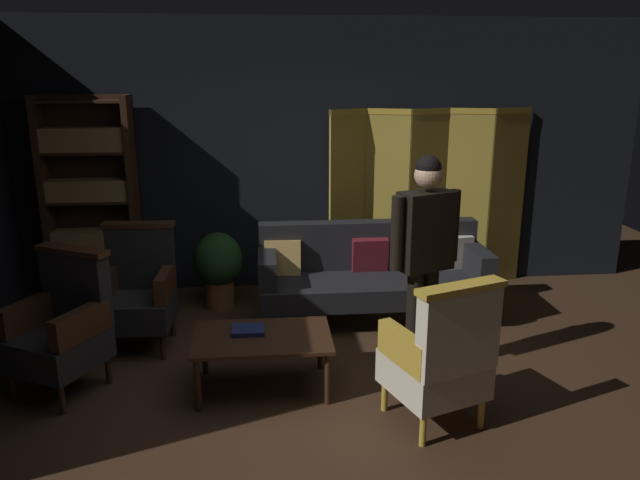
{
  "coord_description": "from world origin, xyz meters",
  "views": [
    {
      "loc": [
        -0.46,
        -3.94,
        2.29
      ],
      "look_at": [
        0.0,
        0.8,
        0.95
      ],
      "focal_mm": 34.25,
      "sensor_mm": 36.0,
      "label": 1
    }
  ],
  "objects_px": {
    "folding_screen": "(427,196)",
    "armchair_wing_left": "(139,290)",
    "book_navy_cloth": "(248,330)",
    "standing_figure": "(425,247)",
    "potted_plant": "(219,265)",
    "armchair_wing_right": "(63,326)",
    "bookshelf": "(91,194)",
    "velvet_couch": "(371,270)",
    "armchair_gilt_accent": "(441,357)",
    "coffee_table": "(262,341)"
  },
  "relations": [
    {
      "from": "book_navy_cloth",
      "to": "folding_screen",
      "type": "bearing_deg",
      "value": 47.48
    },
    {
      "from": "velvet_couch",
      "to": "book_navy_cloth",
      "type": "bearing_deg",
      "value": -132.87
    },
    {
      "from": "bookshelf",
      "to": "armchair_wing_right",
      "type": "relative_size",
      "value": 1.97
    },
    {
      "from": "folding_screen",
      "to": "coffee_table",
      "type": "relative_size",
      "value": 2.16
    },
    {
      "from": "armchair_wing_right",
      "to": "book_navy_cloth",
      "type": "xyz_separation_m",
      "value": [
        1.33,
        -0.08,
        -0.05
      ]
    },
    {
      "from": "coffee_table",
      "to": "velvet_couch",
      "type": "bearing_deg",
      "value": 51.41
    },
    {
      "from": "standing_figure",
      "to": "folding_screen",
      "type": "bearing_deg",
      "value": 74.26
    },
    {
      "from": "armchair_wing_right",
      "to": "bookshelf",
      "type": "bearing_deg",
      "value": 96.91
    },
    {
      "from": "velvet_couch",
      "to": "armchair_gilt_accent",
      "type": "xyz_separation_m",
      "value": [
        0.12,
        -1.88,
        0.04
      ]
    },
    {
      "from": "folding_screen",
      "to": "armchair_wing_right",
      "type": "distance_m",
      "value": 3.8
    },
    {
      "from": "folding_screen",
      "to": "bookshelf",
      "type": "height_order",
      "value": "bookshelf"
    },
    {
      "from": "folding_screen",
      "to": "potted_plant",
      "type": "height_order",
      "value": "folding_screen"
    },
    {
      "from": "potted_plant",
      "to": "coffee_table",
      "type": "bearing_deg",
      "value": -75.81
    },
    {
      "from": "book_navy_cloth",
      "to": "velvet_couch",
      "type": "bearing_deg",
      "value": 47.13
    },
    {
      "from": "velvet_couch",
      "to": "armchair_wing_left",
      "type": "xyz_separation_m",
      "value": [
        -2.06,
        -0.44,
        0.04
      ]
    },
    {
      "from": "bookshelf",
      "to": "armchair_wing_left",
      "type": "bearing_deg",
      "value": -61.72
    },
    {
      "from": "bookshelf",
      "to": "armchair_wing_right",
      "type": "distance_m",
      "value": 1.99
    },
    {
      "from": "armchair_gilt_accent",
      "to": "bookshelf",
      "type": "bearing_deg",
      "value": 137.03
    },
    {
      "from": "folding_screen",
      "to": "potted_plant",
      "type": "xyz_separation_m",
      "value": [
        -2.19,
        -0.46,
        -0.55
      ]
    },
    {
      "from": "armchair_gilt_accent",
      "to": "potted_plant",
      "type": "bearing_deg",
      "value": 124.97
    },
    {
      "from": "bookshelf",
      "to": "armchair_wing_right",
      "type": "bearing_deg",
      "value": -83.09
    },
    {
      "from": "folding_screen",
      "to": "potted_plant",
      "type": "bearing_deg",
      "value": -168.06
    },
    {
      "from": "folding_screen",
      "to": "armchair_gilt_accent",
      "type": "bearing_deg",
      "value": -102.92
    },
    {
      "from": "coffee_table",
      "to": "folding_screen",
      "type": "bearing_deg",
      "value": 50.06
    },
    {
      "from": "folding_screen",
      "to": "armchair_wing_left",
      "type": "xyz_separation_m",
      "value": [
        -2.8,
        -1.26,
        -0.5
      ]
    },
    {
      "from": "book_navy_cloth",
      "to": "coffee_table",
      "type": "bearing_deg",
      "value": -34.37
    },
    {
      "from": "bookshelf",
      "to": "armchair_wing_left",
      "type": "relative_size",
      "value": 1.97
    },
    {
      "from": "armchair_wing_right",
      "to": "book_navy_cloth",
      "type": "relative_size",
      "value": 4.37
    },
    {
      "from": "bookshelf",
      "to": "potted_plant",
      "type": "bearing_deg",
      "value": -17.03
    },
    {
      "from": "velvet_couch",
      "to": "standing_figure",
      "type": "distance_m",
      "value": 1.33
    },
    {
      "from": "armchair_wing_right",
      "to": "armchair_gilt_accent",
      "type": "bearing_deg",
      "value": -15.87
    },
    {
      "from": "armchair_wing_right",
      "to": "standing_figure",
      "type": "height_order",
      "value": "standing_figure"
    },
    {
      "from": "armchair_wing_right",
      "to": "book_navy_cloth",
      "type": "height_order",
      "value": "armchair_wing_right"
    },
    {
      "from": "folding_screen",
      "to": "book_navy_cloth",
      "type": "distance_m",
      "value": 2.83
    },
    {
      "from": "coffee_table",
      "to": "armchair_wing_left",
      "type": "xyz_separation_m",
      "value": [
        -1.03,
        0.85,
        0.12
      ]
    },
    {
      "from": "coffee_table",
      "to": "potted_plant",
      "type": "distance_m",
      "value": 1.71
    },
    {
      "from": "velvet_couch",
      "to": "standing_figure",
      "type": "relative_size",
      "value": 1.25
    },
    {
      "from": "armchair_wing_left",
      "to": "book_navy_cloth",
      "type": "xyz_separation_m",
      "value": [
        0.93,
        -0.78,
        -0.05
      ]
    },
    {
      "from": "folding_screen",
      "to": "velvet_couch",
      "type": "relative_size",
      "value": 1.02
    },
    {
      "from": "armchair_gilt_accent",
      "to": "armchair_wing_left",
      "type": "bearing_deg",
      "value": 146.53
    },
    {
      "from": "standing_figure",
      "to": "potted_plant",
      "type": "xyz_separation_m",
      "value": [
        -1.62,
        1.54,
        -0.59
      ]
    },
    {
      "from": "folding_screen",
      "to": "armchair_wing_left",
      "type": "bearing_deg",
      "value": -155.74
    },
    {
      "from": "coffee_table",
      "to": "armchair_gilt_accent",
      "type": "height_order",
      "value": "armchair_gilt_accent"
    },
    {
      "from": "folding_screen",
      "to": "book_navy_cloth",
      "type": "height_order",
      "value": "folding_screen"
    },
    {
      "from": "armchair_wing_right",
      "to": "standing_figure",
      "type": "xyz_separation_m",
      "value": [
        2.64,
        -0.04,
        0.54
      ]
    },
    {
      "from": "armchair_gilt_accent",
      "to": "book_navy_cloth",
      "type": "height_order",
      "value": "armchair_gilt_accent"
    },
    {
      "from": "book_navy_cloth",
      "to": "standing_figure",
      "type": "bearing_deg",
      "value": 1.75
    },
    {
      "from": "velvet_couch",
      "to": "potted_plant",
      "type": "bearing_deg",
      "value": 166.17
    },
    {
      "from": "standing_figure",
      "to": "armchair_wing_right",
      "type": "bearing_deg",
      "value": 179.23
    },
    {
      "from": "armchair_wing_left",
      "to": "book_navy_cloth",
      "type": "distance_m",
      "value": 1.21
    }
  ]
}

